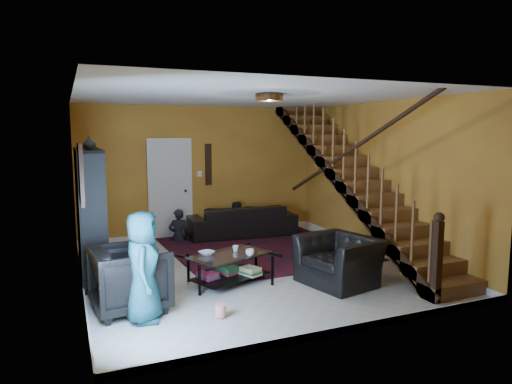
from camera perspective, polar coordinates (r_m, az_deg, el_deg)
floor at (r=7.70m, az=-0.91°, el=-9.49°), size 5.50×5.50×0.00m
room at (r=8.57m, az=-12.67°, el=-7.56°), size 5.50×5.50×5.50m
staircase at (r=8.43m, az=12.58°, el=1.52°), size 0.95×5.02×3.18m
bookshelf at (r=7.55m, az=-19.93°, el=-2.76°), size 0.35×1.80×2.00m
door at (r=9.85m, az=-10.66°, el=0.22°), size 0.82×0.05×2.05m
framed_picture at (r=5.96m, az=-21.08°, el=2.19°), size 0.04×0.74×0.74m
wall_hanging at (r=10.02m, az=-5.98°, el=3.45°), size 0.14×0.03×0.90m
ceiling_fixture at (r=6.65m, az=1.67°, el=11.73°), size 0.40×0.40×0.10m
rug at (r=9.10m, az=0.13°, el=-6.75°), size 3.53×3.99×0.02m
sofa at (r=9.97m, az=-1.81°, el=-3.57°), size 2.37×1.06×0.68m
armchair_left at (r=6.08m, az=-15.44°, el=-10.34°), size 1.00×0.98×0.83m
armchair_right at (r=6.98m, az=10.36°, el=-8.40°), size 1.17×1.27×0.71m
person_adult_a at (r=9.66m, az=-9.67°, el=-5.40°), size 0.42×0.28×1.12m
person_adult_b at (r=10.00m, az=-2.61°, el=-4.63°), size 0.62×0.50×1.20m
person_child at (r=5.62m, az=-13.94°, el=-9.05°), size 0.55×0.73×1.34m
coffee_table at (r=6.89m, az=-3.29°, el=-9.33°), size 1.34×1.09×0.45m
cup_a at (r=6.75m, az=-0.77°, el=-7.55°), size 0.15×0.15×0.10m
cup_b at (r=7.00m, az=-2.58°, el=-7.07°), size 0.11×0.11×0.09m
bowl at (r=6.84m, az=-6.20°, el=-7.59°), size 0.29×0.29×0.05m
vase at (r=6.94m, az=-20.12°, el=5.78°), size 0.18×0.18×0.19m
popcorn_bucket at (r=5.75m, az=-4.44°, el=-14.54°), size 0.16×0.16×0.15m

